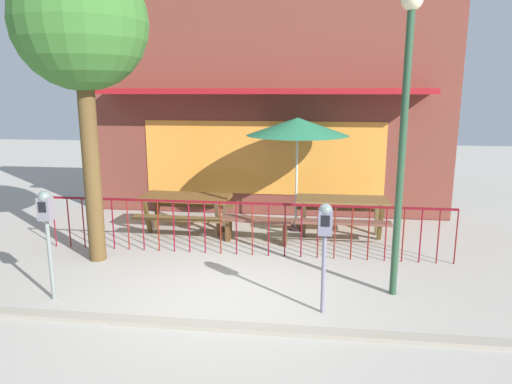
# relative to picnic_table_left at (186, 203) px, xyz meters

# --- Properties ---
(ground) EXTENTS (40.00, 40.00, 0.00)m
(ground) POSITION_rel_picnic_table_left_xyz_m (1.40, -2.95, -0.61)
(ground) COLOR #A6A197
(pub_storefront) EXTENTS (8.56, 1.33, 5.00)m
(pub_storefront) POSITION_rel_picnic_table_left_xyz_m (1.40, 1.82, 1.89)
(pub_storefront) COLOR #3E1618
(pub_storefront) RESTS_ON ground
(patio_fence_front) EXTENTS (7.22, 0.04, 0.97)m
(patio_fence_front) POSITION_rel_picnic_table_left_xyz_m (1.40, -1.21, 0.05)
(patio_fence_front) COLOR maroon
(patio_fence_front) RESTS_ON ground
(picnic_table_left) EXTENTS (1.84, 1.42, 0.79)m
(picnic_table_left) POSITION_rel_picnic_table_left_xyz_m (0.00, 0.00, 0.00)
(picnic_table_left) COLOR brown
(picnic_table_left) RESTS_ON ground
(picnic_table_right) EXTENTS (1.82, 1.38, 0.79)m
(picnic_table_right) POSITION_rel_picnic_table_left_xyz_m (3.16, 0.14, 0.00)
(picnic_table_right) COLOR brown
(picnic_table_right) RESTS_ON ground
(patio_umbrella) EXTENTS (2.09, 2.09, 2.35)m
(patio_umbrella) POSITION_rel_picnic_table_left_xyz_m (2.24, 0.47, 1.55)
(patio_umbrella) COLOR black
(patio_umbrella) RESTS_ON ground
(patio_bench) EXTENTS (1.43, 0.49, 0.48)m
(patio_bench) POSITION_rel_picnic_table_left_xyz_m (1.52, -0.48, -0.26)
(patio_bench) COLOR brown
(patio_bench) RESTS_ON ground
(parking_meter_near) EXTENTS (0.18, 0.17, 1.56)m
(parking_meter_near) POSITION_rel_picnic_table_left_xyz_m (-0.99, -3.35, 0.59)
(parking_meter_near) COLOR slate
(parking_meter_near) RESTS_ON ground
(parking_meter_far) EXTENTS (0.18, 0.17, 1.49)m
(parking_meter_far) POSITION_rel_picnic_table_left_xyz_m (2.76, -3.29, 0.54)
(parking_meter_far) COLOR slate
(parking_meter_far) RESTS_ON ground
(street_tree) EXTENTS (2.12, 2.12, 4.98)m
(street_tree) POSITION_rel_picnic_table_left_xyz_m (-1.10, -1.77, 3.25)
(street_tree) COLOR brown
(street_tree) RESTS_ON ground
(street_lamp) EXTENTS (0.28, 0.28, 4.15)m
(street_lamp) POSITION_rel_picnic_table_left_xyz_m (3.78, -2.57, 2.08)
(street_lamp) COLOR #26462F
(street_lamp) RESTS_ON ground
(curb_edge) EXTENTS (11.99, 0.20, 0.11)m
(curb_edge) POSITION_rel_picnic_table_left_xyz_m (1.40, -3.88, -0.61)
(curb_edge) COLOR gray
(curb_edge) RESTS_ON ground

